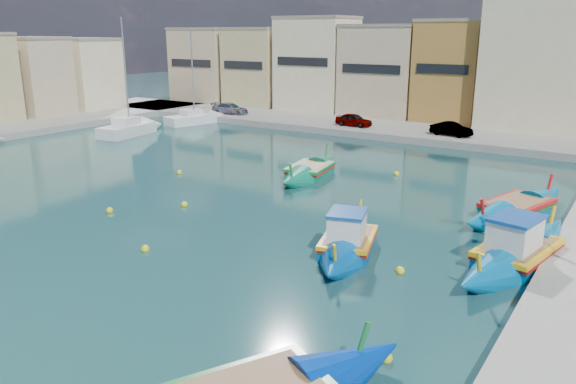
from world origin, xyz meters
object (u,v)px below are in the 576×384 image
Objects in this scene: church_block at (551,40)px; luzzu_cyan_mid at (517,210)px; luzzu_turquoise_cabin at (517,254)px; yacht_north at (205,118)px; luzzu_green at (310,172)px; yacht_midnorth at (139,128)px; luzzu_blue_cabin at (348,243)px.

church_block is 1.94× the size of luzzu_cyan_mid.
luzzu_turquoise_cabin is 1.03× the size of yacht_north.
luzzu_turquoise_cabin is 1.19× the size of luzzu_green.
luzzu_green is 0.86× the size of yacht_north.
church_block is 1.87× the size of yacht_north.
yacht_midnorth is at bearing 169.48° from luzzu_cyan_mid.
luzzu_cyan_mid is at bearing -4.80° from luzzu_green.
yacht_north is 8.19m from yacht_midnorth.
yacht_midnorth reaches higher than yacht_north.
luzzu_cyan_mid is 37.21m from yacht_north.
luzzu_blue_cabin is 37.64m from yacht_north.
luzzu_turquoise_cabin is at bearing -30.74° from yacht_north.
luzzu_turquoise_cabin is at bearing -81.56° from church_block.
church_block is at bearing 87.78° from luzzu_blue_cabin.
church_block is 38.51m from yacht_midnorth.
yacht_north is (-21.06, 13.56, 0.11)m from luzzu_green.
church_block reaches higher than luzzu_green.
yacht_north is 0.91× the size of yacht_midnorth.
church_block is 28.55m from luzzu_cyan_mid.
luzzu_turquoise_cabin reaches higher than luzzu_cyan_mid.
luzzu_green is (-9.51, -26.03, -8.12)m from church_block.
yacht_midnorth is (-31.54, -20.60, -7.96)m from church_block.
church_block is at bearing 98.44° from luzzu_turquoise_cabin.
luzzu_turquoise_cabin is at bearing -19.61° from yacht_midnorth.
yacht_north is (-29.17, 23.79, 0.04)m from luzzu_blue_cabin.
yacht_midnorth reaches higher than luzzu_cyan_mid.
yacht_midnorth is at bearing 166.16° from luzzu_green.
yacht_north is at bearing -157.81° from church_block.
yacht_north is at bearing 156.80° from luzzu_cyan_mid.
luzzu_turquoise_cabin is 1.23× the size of luzzu_blue_cabin.
luzzu_green is at bearing 128.40° from luzzu_blue_cabin.
luzzu_blue_cabin is 10.42m from luzzu_cyan_mid.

